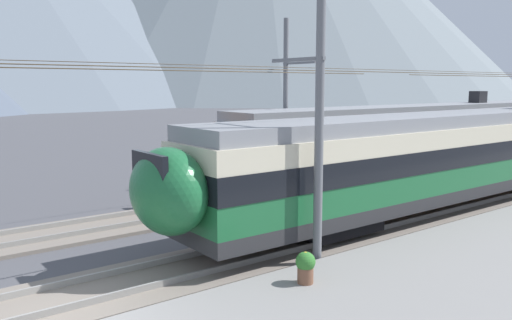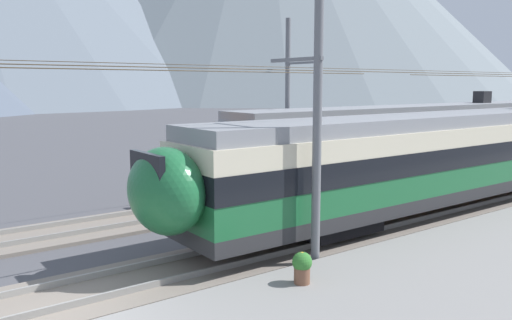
% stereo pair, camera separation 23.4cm
% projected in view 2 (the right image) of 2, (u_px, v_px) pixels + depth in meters
% --- Properties ---
extents(track_near, '(120.00, 3.00, 0.28)m').
position_uv_depth(track_near, '(34.00, 306.00, 11.59)').
color(track_near, slate).
rests_on(track_near, ground).
extents(train_near_platform, '(28.82, 2.88, 4.27)m').
position_uv_depth(train_near_platform, '(469.00, 152.00, 21.23)').
color(train_near_platform, '#2D2D30').
rests_on(train_near_platform, track_near).
extents(train_far_track, '(29.42, 2.84, 4.27)m').
position_uv_depth(train_far_track, '(433.00, 134.00, 28.90)').
color(train_far_track, '#2D2D30').
rests_on(train_far_track, track_far).
extents(catenary_mast_mid, '(46.85, 2.08, 7.55)m').
position_uv_depth(catenary_mast_mid, '(314.00, 123.00, 13.73)').
color(catenary_mast_mid, slate).
rests_on(catenary_mast_mid, ground).
extents(catenary_mast_far_side, '(46.85, 2.16, 8.03)m').
position_uv_depth(catenary_mast_far_side, '(289.00, 101.00, 24.73)').
color(catenary_mast_far_side, slate).
rests_on(catenary_mast_far_side, ground).
extents(potted_plant_platform_edge, '(0.47, 0.47, 0.76)m').
position_uv_depth(potted_plant_platform_edge, '(302.00, 266.00, 12.15)').
color(potted_plant_platform_edge, brown).
rests_on(potted_plant_platform_edge, platform_slab).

